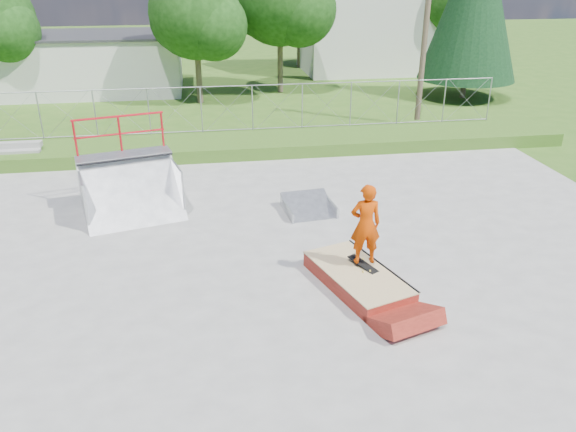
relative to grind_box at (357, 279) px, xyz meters
name	(u,v)px	position (x,y,z in m)	size (l,w,h in m)	color
ground	(298,269)	(-1.16, 0.99, -0.20)	(120.00, 120.00, 0.00)	#335F1B
concrete_pad	(298,268)	(-1.16, 0.99, -0.18)	(20.00, 16.00, 0.04)	gray
grass_berm	(256,143)	(-1.16, 10.49, 0.05)	(24.00, 3.00, 0.50)	#335F1B
grind_box	(357,279)	(0.00, 0.00, 0.00)	(2.06, 2.96, 0.40)	maroon
quarter_pipe	(129,171)	(-5.28, 4.82, 1.13)	(2.65, 2.24, 2.65)	#92959A
flat_bank_ramp	(309,206)	(-0.29, 4.16, 0.01)	(1.35, 1.44, 0.42)	#92959A
skateboard	(363,264)	(0.17, 0.19, 0.24)	(0.22, 0.80, 0.02)	black
skater	(365,227)	(0.17, 0.19, 1.16)	(0.67, 0.44, 1.84)	#C33902
concrete_stairs	(18,157)	(-9.66, 9.69, 0.20)	(1.50, 1.60, 0.80)	gray
chain_link_fence	(252,108)	(-1.16, 11.49, 1.20)	(20.00, 0.06, 1.80)	gray
utility_building_flat	(89,64)	(-9.16, 22.99, 1.30)	(10.00, 6.00, 3.00)	silver
gable_house	(366,10)	(7.84, 26.99, 3.63)	(8.40, 6.08, 8.94)	silver
utility_pole	(425,32)	(6.34, 12.99, 3.80)	(0.24, 0.24, 8.00)	brown
tree_left_near	(200,17)	(-2.92, 18.82, 4.04)	(4.76, 4.48, 6.65)	brown
tree_center	(286,0)	(1.62, 20.80, 4.64)	(5.44, 5.12, 7.60)	brown
tree_right_far	(458,0)	(13.10, 24.81, 4.34)	(5.10, 4.80, 7.12)	brown
tree_back_mid	(303,12)	(4.05, 28.85, 3.43)	(4.08, 3.84, 5.70)	brown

